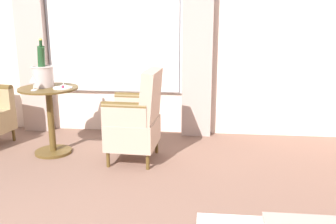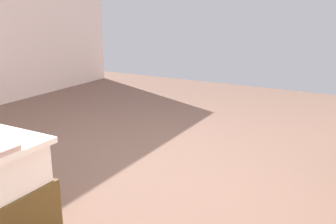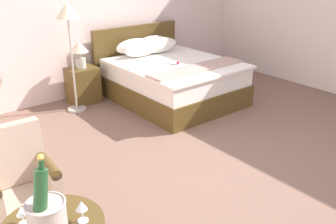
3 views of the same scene
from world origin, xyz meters
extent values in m
plane|color=brown|center=(0.00, 0.00, 0.00)|extent=(8.08, 8.08, 0.00)
cube|color=silver|center=(0.00, 3.35, 1.41)|extent=(6.50, 0.12, 2.83)
cube|color=#543E1B|center=(0.81, 2.12, 0.17)|extent=(1.63, 1.98, 0.35)
cube|color=white|center=(0.81, 2.12, 0.48)|extent=(1.58, 1.92, 0.27)
cube|color=white|center=(0.81, 2.06, 0.63)|extent=(1.66, 1.86, 0.04)
cube|color=tan|center=(0.81, 1.57, 0.67)|extent=(1.63, 0.36, 0.03)
cube|color=#543E1B|center=(0.81, 3.15, 0.72)|extent=(1.71, 0.08, 0.74)
ellipsoid|color=white|center=(0.62, 2.95, 0.78)|extent=(0.69, 0.25, 0.26)
ellipsoid|color=white|center=(1.01, 2.95, 0.78)|extent=(0.69, 0.25, 0.26)
ellipsoid|color=white|center=(0.62, 2.70, 0.78)|extent=(0.69, 0.26, 0.27)
ellipsoid|color=white|center=(1.01, 2.70, 0.79)|extent=(0.69, 0.25, 0.26)
cylinder|color=#2D6628|center=(0.65, 2.06, 0.67)|extent=(0.21, 0.27, 0.01)
sphere|color=#DB2342|center=(0.75, 1.93, 0.68)|extent=(0.05, 0.05, 0.05)
ellipsoid|color=#33702D|center=(0.65, 2.31, 0.67)|extent=(0.05, 0.03, 0.01)
cube|color=white|center=(0.72, 2.00, 0.67)|extent=(0.11, 0.13, 0.00)
cube|color=#543E1B|center=(-0.36, 2.97, 0.28)|extent=(0.46, 0.38, 0.57)
sphere|color=#B7B2A8|center=(-0.12, 2.97, 0.41)|extent=(0.02, 0.02, 0.02)
cylinder|color=#B4B8A9|center=(-0.36, 2.97, 0.65)|extent=(0.16, 0.16, 0.16)
cylinder|color=#B7B2A8|center=(-0.36, 2.97, 0.78)|extent=(0.02, 0.02, 0.10)
cone|color=beige|center=(-0.36, 2.97, 0.91)|extent=(0.27, 0.27, 0.16)
cylinder|color=#B8AFA5|center=(-0.61, 2.73, 0.01)|extent=(0.28, 0.28, 0.03)
cylinder|color=#B8AFA5|center=(-0.61, 2.73, 0.71)|extent=(0.03, 0.03, 1.36)
cone|color=beige|center=(-0.61, 2.73, 1.50)|extent=(0.34, 0.34, 0.22)
cylinder|color=#BBA9A3|center=(-2.33, -0.57, 0.84)|extent=(0.22, 0.22, 0.21)
torus|color=#BBA9A3|center=(-2.33, -0.57, 0.94)|extent=(0.23, 0.23, 0.02)
cylinder|color=white|center=(-2.33, -0.57, 0.92)|extent=(0.19, 0.19, 0.03)
cylinder|color=#1E4723|center=(-2.35, -0.59, 1.00)|extent=(0.14, 0.12, 0.33)
cylinder|color=#193D1E|center=(-2.31, -0.56, 1.19)|extent=(0.05, 0.04, 0.08)
sphere|color=gold|center=(-2.31, -0.56, 1.22)|extent=(0.04, 0.04, 0.04)
cylinder|color=white|center=(-2.13, -0.58, 0.73)|extent=(0.07, 0.07, 0.01)
cylinder|color=white|center=(-2.13, -0.58, 0.78)|extent=(0.01, 0.01, 0.08)
cone|color=white|center=(-2.13, -0.58, 0.84)|extent=(0.07, 0.07, 0.06)
cylinder|color=white|center=(-2.41, -0.39, 0.73)|extent=(0.06, 0.06, 0.01)
cylinder|color=white|center=(-2.41, -0.39, 0.77)|extent=(0.01, 0.01, 0.06)
cone|color=white|center=(-2.41, -0.39, 0.83)|extent=(0.07, 0.07, 0.06)
cylinder|color=white|center=(-2.26, -0.34, 0.74)|extent=(0.20, 0.20, 0.01)
sphere|color=brown|center=(-2.26, -0.33, 0.76)|extent=(0.02, 0.02, 0.02)
sphere|color=#971C41|center=(-2.21, -0.32, 0.76)|extent=(0.03, 0.03, 0.03)
cylinder|color=#543E1B|center=(-1.95, 0.60, 0.08)|extent=(0.04, 0.04, 0.16)
cube|color=tan|center=(-2.19, 0.41, 0.29)|extent=(0.57, 0.51, 0.27)
cube|color=tan|center=(-2.18, 0.60, 0.69)|extent=(0.53, 0.19, 0.53)
cube|color=tan|center=(-1.97, 0.38, 0.53)|extent=(0.11, 0.45, 0.19)
cylinder|color=#543E1B|center=(-1.97, 0.38, 0.62)|extent=(0.11, 0.45, 0.09)
camera|label=1|loc=(1.42, 1.15, 1.47)|focal=40.00mm
camera|label=2|loc=(-1.75, 2.77, 1.47)|focal=40.00mm
camera|label=3|loc=(-2.87, -2.32, 2.20)|focal=40.00mm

